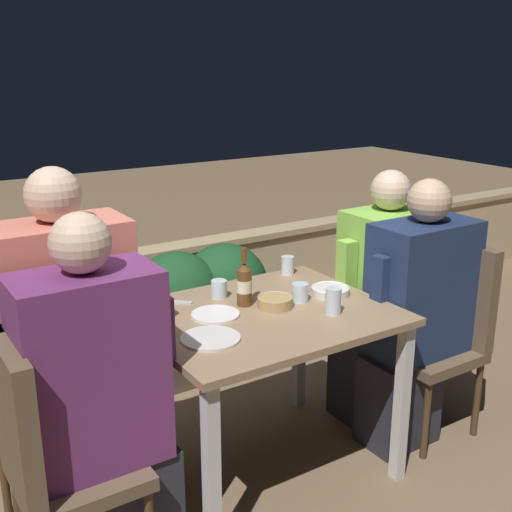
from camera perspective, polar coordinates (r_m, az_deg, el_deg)
ground_plane at (r=2.96m, az=0.67°, el=-18.32°), size 16.00×16.00×0.00m
parapet_wall at (r=3.97m, az=-11.03°, el=-3.93°), size 9.00×0.18×0.62m
dining_table at (r=2.64m, az=0.72°, el=-6.94°), size 1.00×0.81×0.74m
planter_hedge at (r=3.55m, az=-7.01°, el=-4.77°), size 1.10×0.47×0.73m
chair_left_near at (r=2.22m, az=-18.24°, el=-15.86°), size 0.41×0.40×0.91m
person_purple_stripe at (r=2.21m, az=-13.49°, el=-12.50°), size 0.51×0.26×1.28m
chair_left_far at (r=2.47m, az=-19.83°, el=-12.47°), size 0.41×0.40×0.91m
person_coral_top at (r=2.44m, az=-15.75°, el=-8.46°), size 0.52×0.26×1.37m
chair_right_near at (r=3.14m, az=16.38°, el=-5.67°), size 0.41×0.40×0.91m
person_navy_jumper at (r=2.98m, az=13.97°, el=-5.20°), size 0.52×0.26×1.23m
chair_right_far at (r=3.33m, az=13.33°, el=-4.14°), size 0.41×0.40×0.91m
person_green_blouse at (r=3.17m, az=10.92°, el=-3.54°), size 0.49×0.26×1.23m
beer_bottle at (r=2.64m, az=-1.05°, el=-2.46°), size 0.06×0.06×0.25m
plate_0 at (r=2.57m, az=-3.63°, el=-5.20°), size 0.19×0.19×0.01m
plate_1 at (r=2.36m, az=-4.07°, el=-7.31°), size 0.22×0.22×0.01m
bowl_0 at (r=2.80m, az=6.62°, el=-3.03°), size 0.17×0.17×0.04m
bowl_1 at (r=2.64m, az=1.70°, el=-4.03°), size 0.15×0.15×0.05m
glass_cup_0 at (r=2.58m, az=6.88°, el=-3.99°), size 0.06×0.06×0.11m
glass_cup_1 at (r=2.75m, az=-3.31°, el=-2.94°), size 0.07×0.07×0.08m
glass_cup_2 at (r=2.51m, az=-8.81°, el=-5.06°), size 0.07×0.07×0.08m
glass_cup_3 at (r=3.05m, az=2.82°, el=-0.82°), size 0.06×0.06×0.09m
glass_cup_4 at (r=2.71m, az=3.94°, el=-3.24°), size 0.07×0.07×0.08m
fork_0 at (r=2.72m, az=-7.47°, el=-4.05°), size 0.14×0.13×0.01m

